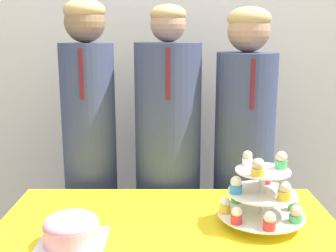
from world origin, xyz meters
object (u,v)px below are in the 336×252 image
Objects in this scene: student_0 at (88,172)px; student_2 at (240,177)px; cupcake_stand at (259,194)px; round_cake at (68,230)px; student_1 at (166,181)px.

student_2 is at bearing 0.00° from student_0.
student_0 is at bearing 142.59° from cupcake_stand.
cupcake_stand reaches higher than round_cake.
cupcake_stand is at bearing -37.41° from student_0.
cupcake_stand is at bearing -93.26° from student_2.
student_2 is (0.75, 0.00, -0.03)m from student_0.
cupcake_stand is 0.66m from student_1.
student_0 is 1.02× the size of student_2.
student_0 is at bearing 95.05° from round_cake.
student_0 is (-0.06, 0.69, -0.04)m from round_cake.
student_0 reaches higher than student_2.
round_cake is 0.14× the size of student_1.
student_1 is at bearing 121.49° from cupcake_stand.
student_0 is 0.75m from student_2.
student_1 is (0.38, 0.00, -0.04)m from student_0.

